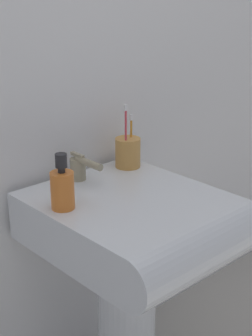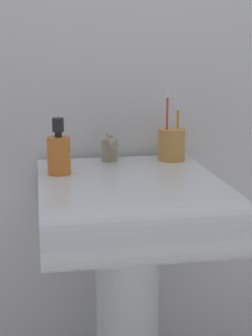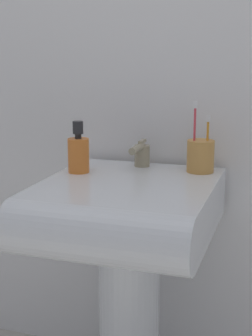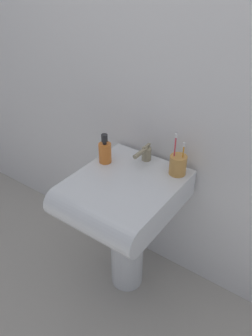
# 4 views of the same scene
# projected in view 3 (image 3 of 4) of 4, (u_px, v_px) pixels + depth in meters

# --- Properties ---
(wall_back) EXTENTS (5.00, 0.05, 2.40)m
(wall_back) POSITION_uv_depth(u_px,v_px,m) (158.00, 19.00, 1.64)
(wall_back) COLOR white
(wall_back) RESTS_ON ground
(sink_pedestal) EXTENTS (0.18, 0.18, 0.59)m
(sink_pedestal) POSITION_uv_depth(u_px,v_px,m) (129.00, 321.00, 1.57)
(sink_pedestal) COLOR white
(sink_pedestal) RESTS_ON ground
(sink_basin) EXTENTS (0.48, 0.58, 0.15)m
(sink_basin) POSITION_uv_depth(u_px,v_px,m) (123.00, 211.00, 1.44)
(sink_basin) COLOR white
(sink_basin) RESTS_ON sink_pedestal
(faucet) EXTENTS (0.05, 0.14, 0.09)m
(faucet) POSITION_uv_depth(u_px,v_px,m) (141.00, 154.00, 1.64)
(faucet) COLOR tan
(faucet) RESTS_ON sink_basin
(toothbrush_cup) EXTENTS (0.08, 0.08, 0.22)m
(toothbrush_cup) POSITION_uv_depth(u_px,v_px,m) (200.00, 156.00, 1.57)
(toothbrush_cup) COLOR #D19347
(toothbrush_cup) RESTS_ON sink_basin
(soap_bottle) EXTENTS (0.07, 0.07, 0.16)m
(soap_bottle) POSITION_uv_depth(u_px,v_px,m) (78.00, 153.00, 1.57)
(soap_bottle) COLOR orange
(soap_bottle) RESTS_ON sink_basin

